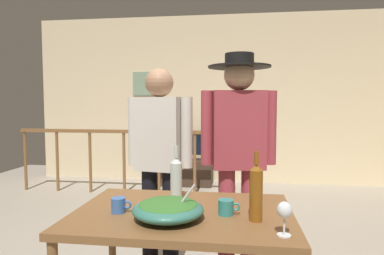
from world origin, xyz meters
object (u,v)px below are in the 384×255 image
wine_glass (284,212)px  mug_blue (119,205)px  person_standing_left (160,153)px  wine_bottle_amber (256,192)px  framed_picture (148,84)px  mug_teal (226,207)px  tv_console (185,172)px  stair_railing (155,152)px  salad_bowl (168,208)px  person_standing_right (239,143)px  serving_table (183,223)px  wine_bottle_clear (176,177)px  flat_screen_tv (185,145)px

wine_glass → mug_blue: wine_glass is taller
wine_glass → person_standing_left: 1.35m
wine_bottle_amber → framed_picture: bearing=112.5°
wine_bottle_amber → person_standing_left: 1.13m
wine_glass → person_standing_left: (-0.83, 1.06, 0.10)m
mug_teal → mug_blue: 0.60m
tv_console → mug_teal: mug_teal is taller
stair_railing → wine_glass: size_ratio=20.61×
salad_bowl → person_standing_right: person_standing_right is taller
framed_picture → serving_table: size_ratio=0.44×
wine_bottle_clear → person_standing_left: 0.60m
wine_glass → wine_bottle_amber: bearing=122.4°
wine_glass → mug_teal: size_ratio=1.33×
tv_console → wine_bottle_clear: 3.47m
mug_teal → mug_blue: size_ratio=1.05×
framed_picture → salad_bowl: 4.30m
salad_bowl → person_standing_right: (0.37, 0.91, 0.25)m
tv_console → wine_bottle_amber: size_ratio=2.48×
stair_railing → wine_bottle_clear: wine_bottle_clear is taller
framed_picture → wine_bottle_amber: (1.65, -3.99, -0.80)m
stair_railing → wine_glass: (1.41, -3.23, 0.22)m
salad_bowl → wine_glass: size_ratio=2.36×
stair_railing → tv_console: (0.35, 0.66, -0.43)m
flat_screen_tv → stair_railing: bearing=-119.0°
mug_teal → mug_blue: bearing=-175.8°
salad_bowl → mug_blue: salad_bowl is taller
flat_screen_tv → person_standing_right: size_ratio=0.35×
wine_glass → mug_teal: 0.38m
wine_bottle_amber → mug_teal: size_ratio=3.02×
salad_bowl → wine_bottle_amber: size_ratio=1.04×
wine_bottle_clear → flat_screen_tv: bearing=98.0°
salad_bowl → person_standing_left: size_ratio=0.23×
serving_table → mug_teal: bearing=-8.3°
tv_console → stair_railing: bearing=-117.9°
flat_screen_tv → person_standing_left: person_standing_left is taller
serving_table → tv_console: bearing=98.6°
salad_bowl → mug_teal: bearing=19.9°
wine_glass → mug_blue: (-0.87, 0.21, -0.07)m
stair_railing → wine_bottle_amber: 3.32m
stair_railing → wine_glass: bearing=-66.3°
salad_bowl → mug_teal: size_ratio=3.13×
flat_screen_tv → tv_console: bearing=90.0°
stair_railing → tv_console: bearing=62.1°
wine_bottle_amber → wine_bottle_clear: (-0.48, 0.33, -0.01)m
wine_bottle_amber → person_standing_right: (-0.09, 0.87, 0.15)m
tv_console → wine_bottle_clear: wine_bottle_clear is taller
serving_table → mug_blue: size_ratio=10.68×
salad_bowl → wine_bottle_clear: wine_bottle_clear is taller
framed_picture → wine_glass: framed_picture is taller
wine_glass → wine_bottle_amber: (-0.12, 0.19, 0.04)m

